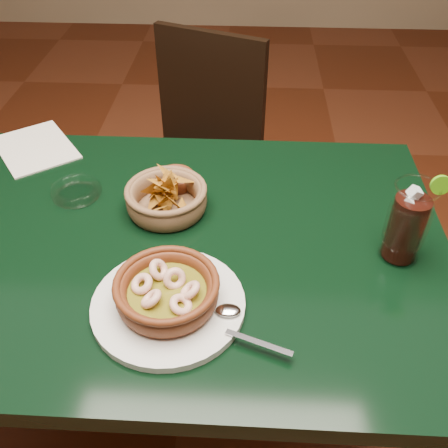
# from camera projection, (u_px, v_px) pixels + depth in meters

# --- Properties ---
(ground) EXTENTS (7.00, 7.00, 0.00)m
(ground) POSITION_uv_depth(u_px,v_px,m) (179.00, 420.00, 1.52)
(ground) COLOR #471C0C
(ground) RESTS_ON ground
(dining_table) EXTENTS (1.20, 0.80, 0.75)m
(dining_table) POSITION_uv_depth(u_px,v_px,m) (161.00, 271.00, 1.10)
(dining_table) COLOR black
(dining_table) RESTS_ON ground
(dining_chair) EXTENTS (0.54, 0.54, 0.89)m
(dining_chair) POSITION_uv_depth(u_px,v_px,m) (196.00, 158.00, 1.74)
(dining_chair) COLOR black
(dining_chair) RESTS_ON ground
(shrimp_plate) EXTENTS (0.35, 0.27, 0.08)m
(shrimp_plate) POSITION_uv_depth(u_px,v_px,m) (168.00, 295.00, 0.87)
(shrimp_plate) COLOR silver
(shrimp_plate) RESTS_ON dining_table
(chip_basket) EXTENTS (0.21, 0.21, 0.13)m
(chip_basket) POSITION_uv_depth(u_px,v_px,m) (166.00, 198.00, 1.08)
(chip_basket) COLOR brown
(chip_basket) RESTS_ON dining_table
(guacamole_ramekin) EXTENTS (0.11, 0.11, 0.04)m
(guacamole_ramekin) POSITION_uv_depth(u_px,v_px,m) (175.00, 180.00, 1.16)
(guacamole_ramekin) COLOR #53230F
(guacamole_ramekin) RESTS_ON dining_table
(cola_drink) EXTENTS (0.17, 0.17, 0.19)m
(cola_drink) POSITION_uv_depth(u_px,v_px,m) (407.00, 223.00, 0.94)
(cola_drink) COLOR white
(cola_drink) RESTS_ON dining_table
(glass_ashtray) EXTENTS (0.12, 0.12, 0.03)m
(glass_ashtray) POSITION_uv_depth(u_px,v_px,m) (76.00, 191.00, 1.13)
(glass_ashtray) COLOR white
(glass_ashtray) RESTS_ON dining_table
(paper_menu) EXTENTS (0.27, 0.28, 0.00)m
(paper_menu) POSITION_uv_depth(u_px,v_px,m) (35.00, 148.00, 1.30)
(paper_menu) COLOR beige
(paper_menu) RESTS_ON dining_table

